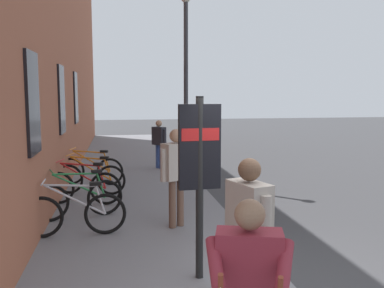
{
  "coord_description": "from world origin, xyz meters",
  "views": [
    {
      "loc": [
        -5.04,
        2.17,
        2.57
      ],
      "look_at": [
        2.43,
        0.89,
        1.66
      ],
      "focal_mm": 40.29,
      "sensor_mm": 36.0,
      "label": 1
    }
  ],
  "objects_px": {
    "bicycle_far_end": "(91,170)",
    "street_lamp": "(186,70)",
    "bicycle_by_door": "(90,178)",
    "tourist_with_hotdogs": "(249,286)",
    "pedestrian_by_facade": "(159,139)",
    "bicycle_nearest_sign": "(82,187)",
    "pedestrian_crossing_street": "(249,224)",
    "bicycle_leaning_wall": "(74,214)",
    "bicycle_under_window": "(79,199)",
    "transit_info_sign": "(200,159)",
    "pedestrian_near_bus": "(176,168)"
  },
  "relations": [
    {
      "from": "bicycle_leaning_wall",
      "to": "bicycle_under_window",
      "type": "height_order",
      "value": "same"
    },
    {
      "from": "bicycle_leaning_wall",
      "to": "tourist_with_hotdogs",
      "type": "height_order",
      "value": "tourist_with_hotdogs"
    },
    {
      "from": "bicycle_far_end",
      "to": "bicycle_under_window",
      "type": "bearing_deg",
      "value": 179.1
    },
    {
      "from": "bicycle_under_window",
      "to": "street_lamp",
      "type": "bearing_deg",
      "value": -37.65
    },
    {
      "from": "tourist_with_hotdogs",
      "to": "bicycle_under_window",
      "type": "bearing_deg",
      "value": 17.0
    },
    {
      "from": "street_lamp",
      "to": "tourist_with_hotdogs",
      "type": "bearing_deg",
      "value": 173.94
    },
    {
      "from": "transit_info_sign",
      "to": "tourist_with_hotdogs",
      "type": "height_order",
      "value": "transit_info_sign"
    },
    {
      "from": "bicycle_by_door",
      "to": "pedestrian_near_bus",
      "type": "bearing_deg",
      "value": -149.08
    },
    {
      "from": "bicycle_nearest_sign",
      "to": "pedestrian_crossing_street",
      "type": "xyz_separation_m",
      "value": [
        -5.36,
        -2.12,
        0.7
      ]
    },
    {
      "from": "pedestrian_crossing_street",
      "to": "tourist_with_hotdogs",
      "type": "height_order",
      "value": "pedestrian_crossing_street"
    },
    {
      "from": "pedestrian_by_facade",
      "to": "tourist_with_hotdogs",
      "type": "distance_m",
      "value": 10.88
    },
    {
      "from": "pedestrian_by_facade",
      "to": "tourist_with_hotdogs",
      "type": "xyz_separation_m",
      "value": [
        -10.87,
        0.37,
        0.09
      ]
    },
    {
      "from": "bicycle_far_end",
      "to": "pedestrian_by_facade",
      "type": "relative_size",
      "value": 1.11
    },
    {
      "from": "bicycle_by_door",
      "to": "transit_info_sign",
      "type": "xyz_separation_m",
      "value": [
        -5.07,
        -1.72,
        1.21
      ]
    },
    {
      "from": "pedestrian_near_bus",
      "to": "pedestrian_crossing_street",
      "type": "distance_m",
      "value": 3.45
    },
    {
      "from": "pedestrian_by_facade",
      "to": "bicycle_far_end",
      "type": "bearing_deg",
      "value": 137.1
    },
    {
      "from": "bicycle_under_window",
      "to": "tourist_with_hotdogs",
      "type": "xyz_separation_m",
      "value": [
        -5.57,
        -1.7,
        0.65
      ]
    },
    {
      "from": "bicycle_far_end",
      "to": "bicycle_leaning_wall",
      "type": "bearing_deg",
      "value": 179.61
    },
    {
      "from": "bicycle_by_door",
      "to": "bicycle_far_end",
      "type": "height_order",
      "value": "same"
    },
    {
      "from": "pedestrian_crossing_street",
      "to": "street_lamp",
      "type": "relative_size",
      "value": 0.35
    },
    {
      "from": "bicycle_under_window",
      "to": "pedestrian_crossing_street",
      "type": "height_order",
      "value": "pedestrian_crossing_street"
    },
    {
      "from": "bicycle_far_end",
      "to": "pedestrian_near_bus",
      "type": "xyz_separation_m",
      "value": [
        -3.97,
        -1.76,
        0.71
      ]
    },
    {
      "from": "bicycle_leaning_wall",
      "to": "pedestrian_near_bus",
      "type": "bearing_deg",
      "value": -82.81
    },
    {
      "from": "bicycle_leaning_wall",
      "to": "tourist_with_hotdogs",
      "type": "relative_size",
      "value": 1.05
    },
    {
      "from": "bicycle_under_window",
      "to": "pedestrian_near_bus",
      "type": "bearing_deg",
      "value": -115.12
    },
    {
      "from": "bicycle_by_door",
      "to": "pedestrian_near_bus",
      "type": "relative_size",
      "value": 0.96
    },
    {
      "from": "bicycle_nearest_sign",
      "to": "bicycle_far_end",
      "type": "distance_m",
      "value": 2.05
    },
    {
      "from": "bicycle_under_window",
      "to": "transit_info_sign",
      "type": "relative_size",
      "value": 0.72
    },
    {
      "from": "pedestrian_by_facade",
      "to": "street_lamp",
      "type": "bearing_deg",
      "value": -162.26
    },
    {
      "from": "bicycle_leaning_wall",
      "to": "pedestrian_near_bus",
      "type": "xyz_separation_m",
      "value": [
        0.23,
        -1.78,
        0.71
      ]
    },
    {
      "from": "bicycle_leaning_wall",
      "to": "bicycle_nearest_sign",
      "type": "distance_m",
      "value": 2.15
    },
    {
      "from": "bicycle_by_door",
      "to": "pedestrian_by_facade",
      "type": "distance_m",
      "value": 3.88
    },
    {
      "from": "bicycle_by_door",
      "to": "tourist_with_hotdogs",
      "type": "bearing_deg",
      "value": -168.02
    },
    {
      "from": "bicycle_by_door",
      "to": "bicycle_far_end",
      "type": "xyz_separation_m",
      "value": [
        1.11,
        0.05,
        -0.0
      ]
    },
    {
      "from": "bicycle_leaning_wall",
      "to": "pedestrian_crossing_street",
      "type": "bearing_deg",
      "value": -147.08
    },
    {
      "from": "bicycle_by_door",
      "to": "street_lamp",
      "type": "distance_m",
      "value": 3.97
    },
    {
      "from": "bicycle_by_door",
      "to": "bicycle_nearest_sign",
      "type": "bearing_deg",
      "value": 173.31
    },
    {
      "from": "pedestrian_crossing_street",
      "to": "tourist_with_hotdogs",
      "type": "distance_m",
      "value": 1.35
    },
    {
      "from": "bicycle_nearest_sign",
      "to": "pedestrian_by_facade",
      "type": "bearing_deg",
      "value": -26.29
    },
    {
      "from": "pedestrian_by_facade",
      "to": "bicycle_by_door",
      "type": "bearing_deg",
      "value": 149.01
    },
    {
      "from": "bicycle_by_door",
      "to": "pedestrian_crossing_street",
      "type": "bearing_deg",
      "value": -162.32
    },
    {
      "from": "bicycle_far_end",
      "to": "street_lamp",
      "type": "bearing_deg",
      "value": -82.88
    },
    {
      "from": "bicycle_nearest_sign",
      "to": "bicycle_by_door",
      "type": "xyz_separation_m",
      "value": [
        0.93,
        -0.11,
        0.0
      ]
    },
    {
      "from": "bicycle_nearest_sign",
      "to": "street_lamp",
      "type": "relative_size",
      "value": 0.34
    },
    {
      "from": "bicycle_nearest_sign",
      "to": "pedestrian_near_bus",
      "type": "distance_m",
      "value": 2.74
    },
    {
      "from": "bicycle_leaning_wall",
      "to": "pedestrian_crossing_street",
      "type": "height_order",
      "value": "pedestrian_crossing_street"
    },
    {
      "from": "transit_info_sign",
      "to": "tourist_with_hotdogs",
      "type": "xyz_separation_m",
      "value": [
        -2.51,
        0.11,
        -0.56
      ]
    },
    {
      "from": "bicycle_under_window",
      "to": "pedestrian_crossing_street",
      "type": "bearing_deg",
      "value": -153.88
    },
    {
      "from": "bicycle_nearest_sign",
      "to": "bicycle_far_end",
      "type": "height_order",
      "value": "same"
    },
    {
      "from": "bicycle_by_door",
      "to": "bicycle_under_window",
      "type": "bearing_deg",
      "value": 177.3
    }
  ]
}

